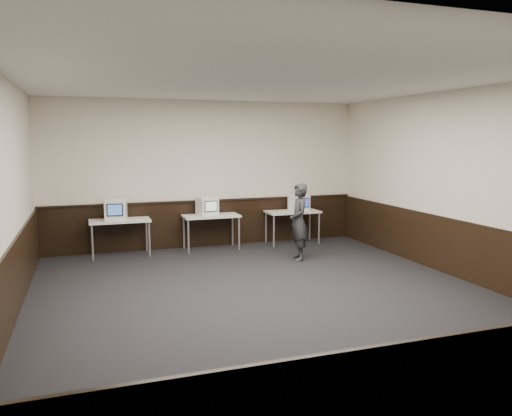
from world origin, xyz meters
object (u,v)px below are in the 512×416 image
Objects in this scene: emac_left at (116,209)px; emac_right at (299,203)px; desk_left at (120,223)px; desk_right at (293,214)px; emac_center at (207,206)px; person at (299,222)px; desk_center at (211,218)px.

emac_right is (4.02, -0.02, -0.03)m from emac_left.
emac_right reaches higher than desk_left.
desk_right is 1.99m from emac_center.
desk_right is 1.56m from person.
desk_left and desk_right have the same top height.
emac_right is at bearing -0.23° from desk_center.
emac_right is (0.15, -0.01, 0.26)m from desk_right.
desk_right is 0.30m from emac_right.
emac_center is 2.12m from person.
desk_left is at bearing 180.00° from desk_right.
person is (3.37, -1.50, -0.20)m from emac_left.
desk_center is 1.90m from desk_right.
desk_center is at bearing -33.31° from emac_center.
emac_left is at bearing -104.66° from person.
desk_center is 2.56× the size of emac_center.
desk_left is 2.39× the size of emac_left.
desk_right is at bearing 170.64° from person.
person is at bearing -55.70° from emac_center.
emac_right is at bearing 165.37° from person.
emac_center is at bearing 156.69° from desk_center.
person is at bearing -108.63° from desk_right.
desk_left is 1.00× the size of desk_right.
emac_center is at bearing 1.03° from desk_left.
emac_right is at bearing 8.33° from emac_left.
desk_center is 1.00× the size of desk_right.
person is at bearing -24.17° from desk_left.
desk_left is at bearing -104.89° from person.
emac_right is at bearing -3.05° from desk_right.
desk_right is 3.88m from emac_left.
desk_left is 0.79× the size of person.
emac_left reaches higher than desk_right.
person reaches higher than desk_right.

